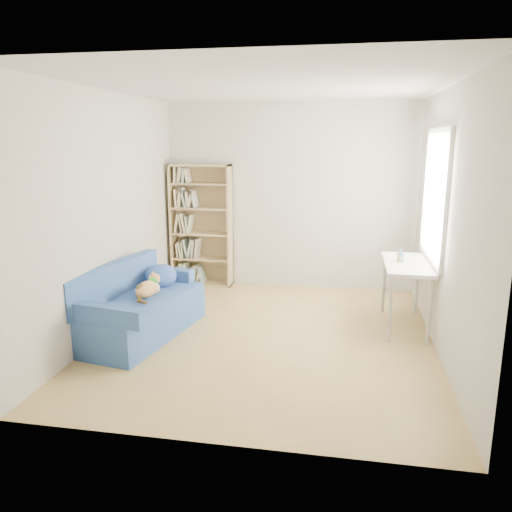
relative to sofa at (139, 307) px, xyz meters
The scene contains 6 objects.
ground 1.43m from the sofa, ahead, with size 4.00×4.00×0.00m, color #AB8B4D.
room_shell 2.00m from the sofa, ahead, with size 3.54×4.04×2.62m.
sofa is the anchor object (origin of this frame).
bookshelf 2.07m from the sofa, 86.28° to the left, with size 0.88×0.27×1.75m.
desk 2.99m from the sofa, 14.68° to the left, with size 0.49×1.07×0.75m.
pen_cup 2.95m from the sofa, 15.86° to the left, with size 0.08×0.08×0.15m.
Camera 1 is at (0.79, -5.01, 2.08)m, focal length 35.00 mm.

